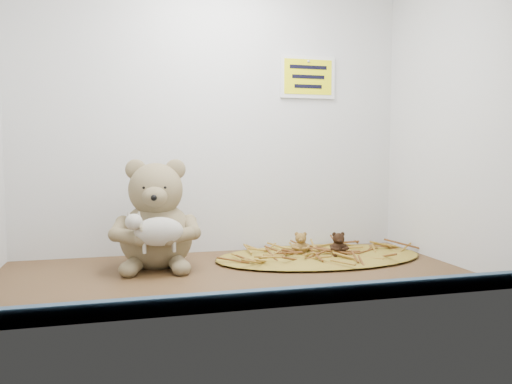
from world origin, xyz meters
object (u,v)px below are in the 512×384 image
object	(u,v)px
toy_lamb	(159,232)
mini_teddy_brown	(338,243)
main_teddy	(156,213)
mini_teddy_tan	(301,242)

from	to	relation	value
toy_lamb	mini_teddy_brown	bearing A→B (deg)	8.57
main_teddy	mini_teddy_brown	distance (cm)	52.83
main_teddy	mini_teddy_brown	bearing A→B (deg)	3.36
mini_teddy_brown	mini_teddy_tan	bearing A→B (deg)	164.22
main_teddy	mini_teddy_brown	world-z (taller)	main_teddy
toy_lamb	mini_teddy_tan	xyz separation A→B (cm)	(41.84, 12.34, -6.72)
main_teddy	mini_teddy_tan	distance (cm)	43.07
mini_teddy_brown	toy_lamb	bearing A→B (deg)	-162.78
main_teddy	toy_lamb	world-z (taller)	main_teddy
main_teddy	mini_teddy_tan	xyz separation A→B (cm)	(41.84, 1.89, -10.05)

